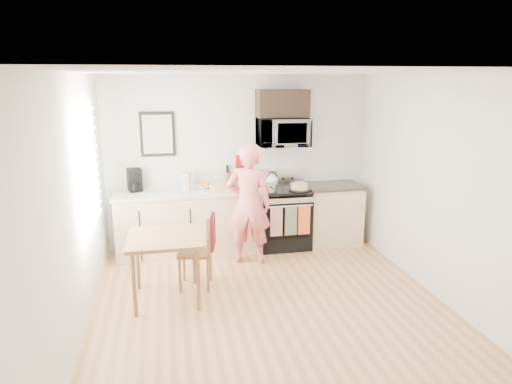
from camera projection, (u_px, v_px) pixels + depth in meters
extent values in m
plane|color=#9E703D|center=(273.00, 311.00, 5.12)|extent=(4.60, 4.60, 0.00)
cube|color=white|center=(239.00, 161.00, 7.00)|extent=(4.00, 0.04, 2.60)
cube|color=white|center=(368.00, 300.00, 2.62)|extent=(4.00, 0.04, 2.60)
cube|color=white|center=(74.00, 210.00, 4.43)|extent=(0.04, 4.60, 2.60)
cube|color=white|center=(445.00, 190.00, 5.19)|extent=(0.04, 4.60, 2.60)
cube|color=silver|center=(275.00, 72.00, 4.49)|extent=(4.00, 4.60, 0.04)
cube|color=white|center=(87.00, 169.00, 5.13)|extent=(0.02, 1.40, 1.50)
cube|color=white|center=(88.00, 169.00, 5.13)|extent=(0.01, 1.30, 1.40)
cube|color=tan|center=(190.00, 223.00, 6.76)|extent=(2.10, 0.60, 0.90)
cube|color=beige|center=(188.00, 193.00, 6.65)|extent=(2.14, 0.64, 0.04)
cube|color=tan|center=(332.00, 215.00, 7.19)|extent=(0.84, 0.60, 0.90)
cube|color=black|center=(333.00, 186.00, 7.08)|extent=(0.88, 0.64, 0.04)
cube|color=black|center=(283.00, 222.00, 7.03)|extent=(0.76, 0.65, 0.77)
cube|color=black|center=(289.00, 224.00, 6.71)|extent=(0.61, 0.02, 0.45)
cube|color=silver|center=(289.00, 203.00, 6.64)|extent=(0.74, 0.02, 0.14)
cylinder|color=silver|center=(290.00, 206.00, 6.60)|extent=(0.68, 0.02, 0.02)
cube|color=black|center=(284.00, 190.00, 6.90)|extent=(0.76, 0.65, 0.04)
cube|color=silver|center=(279.00, 177.00, 7.13)|extent=(0.76, 0.08, 0.24)
cube|color=beige|center=(276.00, 222.00, 6.61)|extent=(0.18, 0.02, 0.44)
cube|color=#596F4A|center=(291.00, 221.00, 6.65)|extent=(0.18, 0.02, 0.44)
cube|color=orange|center=(304.00, 220.00, 6.69)|extent=(0.18, 0.02, 0.44)
imported|color=silver|center=(283.00, 132.00, 6.80)|extent=(0.76, 0.51, 0.42)
cube|color=black|center=(282.00, 103.00, 6.74)|extent=(0.76, 0.35, 0.40)
cube|color=black|center=(158.00, 134.00, 6.64)|extent=(0.50, 0.03, 0.65)
cube|color=#B1B7AD|center=(158.00, 134.00, 6.62)|extent=(0.42, 0.01, 0.56)
cube|color=#B10F13|center=(242.00, 162.00, 6.99)|extent=(0.20, 0.02, 0.20)
imported|color=#D7453B|center=(249.00, 204.00, 6.30)|extent=(0.71, 0.56, 1.70)
cube|color=brown|center=(165.00, 238.00, 5.22)|extent=(0.84, 0.84, 0.04)
cylinder|color=brown|center=(134.00, 285.00, 4.92)|extent=(0.05, 0.05, 0.74)
cylinder|color=brown|center=(198.00, 280.00, 5.05)|extent=(0.05, 0.05, 0.74)
cylinder|color=brown|center=(137.00, 261.00, 5.58)|extent=(0.05, 0.05, 0.74)
cylinder|color=brown|center=(194.00, 257.00, 5.71)|extent=(0.05, 0.05, 0.74)
cube|color=brown|center=(195.00, 252.00, 5.62)|extent=(0.47, 0.47, 0.04)
cube|color=brown|center=(210.00, 233.00, 5.56)|extent=(0.12, 0.40, 0.48)
cube|color=maroon|center=(212.00, 232.00, 5.56)|extent=(0.13, 0.36, 0.40)
cylinder|color=brown|center=(180.00, 276.00, 5.51)|extent=(0.03, 0.03, 0.44)
cylinder|color=brown|center=(208.00, 276.00, 5.52)|extent=(0.03, 0.03, 0.44)
cylinder|color=brown|center=(184.00, 265.00, 5.84)|extent=(0.03, 0.03, 0.44)
cylinder|color=brown|center=(210.00, 265.00, 5.85)|extent=(0.03, 0.03, 0.44)
cube|color=brown|center=(229.00, 180.00, 6.86)|extent=(0.14, 0.17, 0.23)
cylinder|color=#B10F13|center=(231.00, 182.00, 6.97)|extent=(0.11, 0.11, 0.13)
imported|color=white|center=(204.00, 186.00, 6.83)|extent=(0.28, 0.28, 0.05)
cube|color=tan|center=(186.00, 181.00, 6.71)|extent=(0.12, 0.12, 0.26)
cube|color=black|center=(135.00, 180.00, 6.64)|extent=(0.23, 0.26, 0.33)
cylinder|color=black|center=(135.00, 187.00, 6.57)|extent=(0.12, 0.12, 0.12)
cube|color=tan|center=(221.00, 187.00, 6.63)|extent=(0.33, 0.17, 0.12)
cylinder|color=black|center=(299.00, 190.00, 6.78)|extent=(0.31, 0.31, 0.02)
cylinder|color=tan|center=(300.00, 186.00, 6.76)|extent=(0.26, 0.26, 0.08)
sphere|color=white|center=(272.00, 181.00, 6.97)|extent=(0.19, 0.19, 0.19)
cone|color=white|center=(272.00, 174.00, 6.95)|extent=(0.06, 0.06, 0.06)
torus|color=black|center=(272.00, 177.00, 6.96)|extent=(0.17, 0.02, 0.17)
cylinder|color=silver|center=(269.00, 188.00, 6.67)|extent=(0.22, 0.22, 0.11)
cylinder|color=black|center=(271.00, 188.00, 6.51)|extent=(0.02, 0.20, 0.02)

